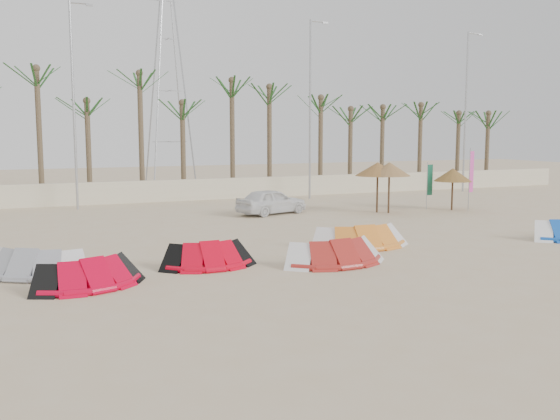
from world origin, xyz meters
name	(u,v)px	position (x,y,z in m)	size (l,w,h in m)	color
ground	(361,279)	(0.00, 0.00, 0.00)	(120.00, 120.00, 0.00)	tan
boundary_wall	(177,190)	(0.00, 22.00, 0.65)	(60.00, 0.30, 1.30)	beige
palm_line	(180,95)	(0.67, 23.50, 6.44)	(52.00, 4.00, 7.70)	brown
lamp_b	(74,102)	(-5.96, 20.00, 5.77)	(1.25, 0.14, 11.00)	#A5A8AD
lamp_c	(311,106)	(8.04, 20.00, 5.77)	(1.25, 0.14, 11.00)	#A5A8AD
lamp_d	(466,109)	(20.04, 20.00, 5.77)	(1.25, 0.14, 11.00)	#A5A8AD
pylon	(171,192)	(1.00, 28.00, 0.00)	(3.00, 3.00, 14.00)	#A5A8AD
kite_grey	(31,260)	(-8.73, 4.36, 0.42)	(3.84, 2.90, 0.90)	#8F929A
kite_red_left	(89,271)	(-7.32, 2.24, 0.42)	(3.48, 2.37, 0.90)	red
kite_red_mid	(206,253)	(-3.64, 3.41, 0.42)	(2.93, 1.55, 0.90)	red
kite_red_right	(332,250)	(0.23, 2.29, 0.42)	(3.55, 1.76, 0.90)	#A7231E
kite_orange	(356,235)	(2.47, 4.57, 0.42)	(3.72, 1.67, 0.90)	orange
kite_blue	(560,228)	(10.79, 2.88, 0.42)	(3.04, 1.57, 0.90)	blue
parasol_left	(378,169)	(8.31, 12.55, 2.27)	(2.36, 2.36, 2.63)	#4C331E
parasol_mid	(389,169)	(8.74, 12.11, 2.28)	(2.20, 2.20, 2.64)	#4C331E
parasol_right	(453,175)	(12.54, 11.79, 1.90)	(2.02, 2.02, 2.26)	#4C331E
flag_pink	(472,174)	(13.31, 11.18, 1.99)	(0.44, 0.17, 3.36)	#A5A8AD
flag_green	(430,181)	(11.69, 12.65, 1.52)	(0.45, 0.11, 2.57)	#A5A8AD
car	(271,201)	(2.98, 14.10, 0.66)	(1.55, 3.85, 1.31)	white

